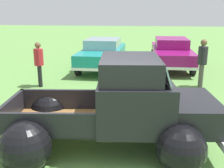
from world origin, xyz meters
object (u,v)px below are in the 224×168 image
object	(u,v)px
show_car_1	(171,52)
spectator_0	(124,76)
spectator_2	(202,60)
vintage_pickup_truck	(121,112)
spectator_1	(39,62)
show_car_0	(103,53)

from	to	relation	value
show_car_1	spectator_0	distance (m)	6.23
spectator_0	spectator_2	bearing A→B (deg)	136.63
vintage_pickup_truck	spectator_2	world-z (taller)	vintage_pickup_truck
show_car_1	spectator_1	bearing A→B (deg)	-52.82
spectator_1	spectator_2	distance (m)	6.00
spectator_0	spectator_1	distance (m)	3.82
spectator_1	vintage_pickup_truck	bearing A→B (deg)	105.14
show_car_1	spectator_1	xyz separation A→B (m)	(-5.18, -3.99, 0.16)
spectator_1	show_car_0	bearing A→B (deg)	-143.34
show_car_1	spectator_0	bearing A→B (deg)	-18.07
vintage_pickup_truck	spectator_2	size ratio (longest dim) A/B	2.69
show_car_1	show_car_0	bearing A→B (deg)	-78.93
show_car_0	show_car_1	distance (m)	3.37
vintage_pickup_truck	spectator_2	bearing A→B (deg)	56.72
show_car_0	spectator_2	world-z (taller)	spectator_2
spectator_2	vintage_pickup_truck	bearing A→B (deg)	-114.20
show_car_1	spectator_2	size ratio (longest dim) A/B	2.64
show_car_0	spectator_0	world-z (taller)	spectator_0
show_car_0	show_car_1	world-z (taller)	same
vintage_pickup_truck	show_car_0	size ratio (longest dim) A/B	1.04
vintage_pickup_truck	show_car_1	size ratio (longest dim) A/B	1.02
vintage_pickup_truck	spectator_2	xyz separation A→B (m)	(2.56, 4.82, 0.26)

